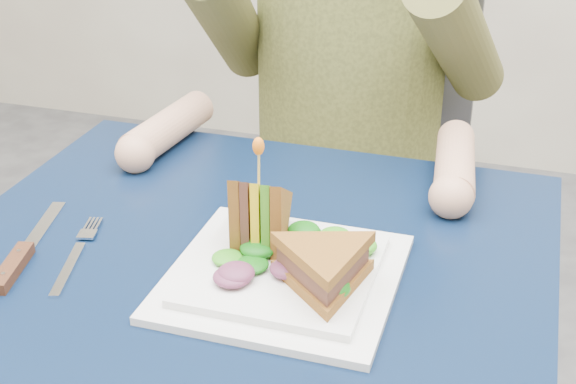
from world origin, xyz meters
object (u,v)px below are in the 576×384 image
(plate, at_px, (283,274))
(knife, at_px, (18,259))
(sandwich_upright, at_px, (260,217))
(table, at_px, (232,323))
(fork, at_px, (75,256))
(chair, at_px, (357,169))
(sandwich_flat, at_px, (324,267))

(plate, relative_size, knife, 1.19)
(sandwich_upright, height_order, knife, sandwich_upright)
(table, height_order, fork, fork)
(plate, distance_m, sandwich_upright, 0.08)
(chair, bearing_deg, plate, -84.47)
(plate, xyz_separation_m, sandwich_upright, (-0.04, 0.04, 0.05))
(table, distance_m, knife, 0.27)
(table, bearing_deg, fork, -170.02)
(table, distance_m, chair, 0.71)
(plate, distance_m, fork, 0.26)
(plate, height_order, fork, plate)
(table, bearing_deg, sandwich_upright, 58.22)
(plate, bearing_deg, knife, -169.35)
(plate, xyz_separation_m, knife, (-0.32, -0.06, -0.00))
(sandwich_flat, height_order, fork, sandwich_flat)
(table, xyz_separation_m, sandwich_flat, (0.12, -0.03, 0.12))
(table, relative_size, sandwich_flat, 3.89)
(sandwich_flat, height_order, sandwich_upright, sandwich_upright)
(chair, distance_m, sandwich_flat, 0.78)
(table, bearing_deg, chair, 90.00)
(table, relative_size, chair, 0.81)
(table, xyz_separation_m, fork, (-0.19, -0.03, 0.08))
(sandwich_upright, bearing_deg, plate, -45.77)
(chair, xyz_separation_m, fork, (-0.19, -0.74, 0.19))
(knife, bearing_deg, fork, 28.24)
(plate, height_order, sandwich_upright, sandwich_upright)
(fork, relative_size, knife, 0.81)
(fork, bearing_deg, sandwich_flat, 0.55)
(knife, bearing_deg, table, 14.63)
(chair, relative_size, plate, 3.58)
(sandwich_flat, bearing_deg, table, 166.27)
(sandwich_flat, height_order, knife, sandwich_flat)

